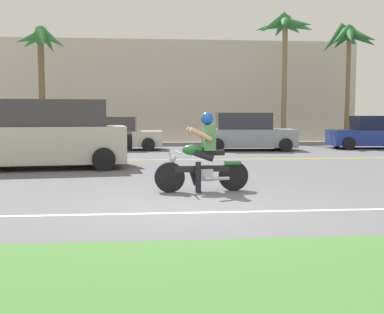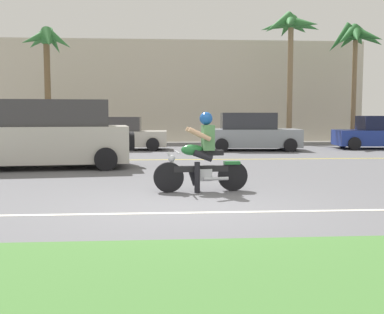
% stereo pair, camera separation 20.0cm
% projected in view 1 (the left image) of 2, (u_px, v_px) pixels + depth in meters
% --- Properties ---
extents(ground, '(56.00, 30.00, 0.04)m').
position_uv_depth(ground, '(179.00, 183.00, 10.78)').
color(ground, slate).
extents(grass_median, '(56.00, 3.80, 0.06)m').
position_uv_depth(grass_median, '(235.00, 306.00, 3.73)').
color(grass_median, '#477A38').
rests_on(grass_median, ground).
extents(lane_line_near, '(50.40, 0.12, 0.01)m').
position_uv_depth(lane_line_near, '(192.00, 213.00, 7.39)').
color(lane_line_near, silver).
rests_on(lane_line_near, ground).
extents(lane_line_far, '(50.40, 0.12, 0.01)m').
position_uv_depth(lane_line_far, '(169.00, 160.00, 16.04)').
color(lane_line_far, yellow).
rests_on(lane_line_far, ground).
extents(motorcyclist, '(1.91, 0.62, 1.59)m').
position_uv_depth(motorcyclist, '(203.00, 158.00, 9.38)').
color(motorcyclist, black).
rests_on(motorcyclist, ground).
extents(suv_nearby, '(4.91, 2.66, 1.95)m').
position_uv_depth(suv_nearby, '(45.00, 135.00, 13.48)').
color(suv_nearby, beige).
rests_on(suv_nearby, ground).
extents(parked_car_1, '(4.25, 1.90, 1.44)m').
position_uv_depth(parked_car_1, '(112.00, 134.00, 20.52)').
color(parked_car_1, beige).
rests_on(parked_car_1, ground).
extents(parked_car_2, '(4.06, 2.26, 1.62)m').
position_uv_depth(parked_car_2, '(247.00, 133.00, 20.35)').
color(parked_car_2, '#8C939E').
rests_on(parked_car_2, ground).
extents(parked_car_3, '(4.08, 2.09, 1.48)m').
position_uv_depth(parked_car_3, '(376.00, 133.00, 21.38)').
color(parked_car_3, navy).
rests_on(parked_car_3, ground).
extents(palm_tree_0, '(3.14, 3.27, 6.29)m').
position_uv_depth(palm_tree_0, '(349.00, 42.00, 24.27)').
color(palm_tree_0, brown).
rests_on(palm_tree_0, ground).
extents(palm_tree_1, '(2.47, 2.51, 5.60)m').
position_uv_depth(palm_tree_1, '(41.00, 48.00, 21.58)').
color(palm_tree_1, brown).
rests_on(palm_tree_1, ground).
extents(palm_tree_2, '(3.26, 3.25, 6.79)m').
position_uv_depth(palm_tree_2, '(285.00, 31.00, 24.22)').
color(palm_tree_2, '#846B4C').
rests_on(palm_tree_2, ground).
extents(building_far, '(21.63, 4.00, 5.72)m').
position_uv_depth(building_far, '(169.00, 93.00, 28.42)').
color(building_far, beige).
rests_on(building_far, ground).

